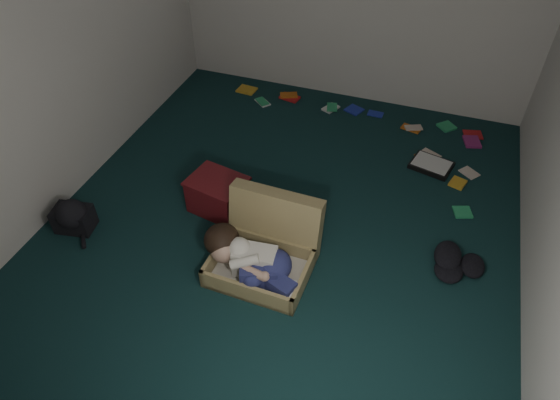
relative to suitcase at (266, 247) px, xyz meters
The scene contains 10 objects.
floor 0.56m from the suitcase, 91.94° to the left, with size 4.50×4.50×0.00m, color #0F2B2B.
wall_front 2.06m from the suitcase, 90.60° to the right, with size 4.50×4.50×0.00m, color silver.
wall_left 2.37m from the suitcase, 165.22° to the left, with size 4.50×4.50×0.00m, color silver.
suitcase is the anchor object (origin of this frame).
person 0.21m from the suitcase, 106.99° to the right, with size 0.84×0.42×0.35m.
maroon_bin 0.78m from the suitcase, 144.53° to the left, with size 0.55×0.47×0.34m.
backpack 1.73m from the suitcase, behind, with size 0.40×0.32×0.24m, color black, non-canonical shape.
clothing_pile 1.54m from the suitcase, 15.09° to the left, with size 0.39×0.32×0.12m, color black, non-canonical shape.
paper_tray 2.05m from the suitcase, 56.54° to the left, with size 0.45×0.38×0.05m.
book_scatter 2.26m from the suitcase, 74.84° to the left, with size 2.89×1.58×0.02m.
Camera 1 is at (1.01, -3.03, 3.16)m, focal length 32.00 mm.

